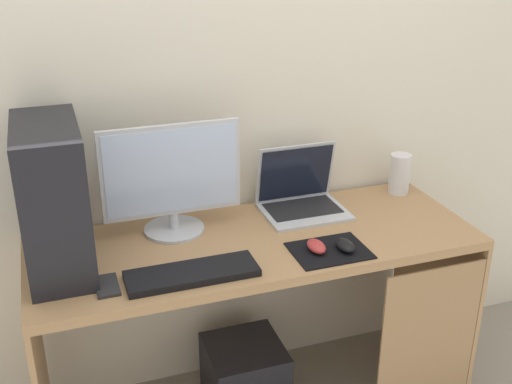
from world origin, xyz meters
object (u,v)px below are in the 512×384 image
(cell_phone, at_px, (107,286))
(keyboard, at_px, (192,274))
(monitor, at_px, (172,180))
(speaker, at_px, (400,174))
(mouse_left, at_px, (316,246))
(pc_tower, at_px, (53,198))
(laptop, at_px, (301,198))
(mouse_right, at_px, (345,245))
(subwoofer, at_px, (245,377))

(cell_phone, bearing_deg, keyboard, -5.77)
(monitor, bearing_deg, speaker, 2.90)
(mouse_left, bearing_deg, monitor, 143.87)
(pc_tower, height_order, laptop, pc_tower)
(pc_tower, height_order, monitor, pc_tower)
(keyboard, height_order, cell_phone, keyboard)
(monitor, distance_m, speaker, 0.96)
(mouse_left, bearing_deg, cell_phone, 179.47)
(laptop, relative_size, keyboard, 0.75)
(keyboard, relative_size, mouse_right, 4.38)
(speaker, bearing_deg, subwoofer, -167.30)
(speaker, relative_size, keyboard, 0.39)
(monitor, height_order, speaker, monitor)
(monitor, bearing_deg, mouse_left, -36.13)
(monitor, relative_size, laptop, 1.57)
(monitor, relative_size, speaker, 2.98)
(monitor, xyz_separation_m, laptop, (0.51, 0.02, -0.15))
(speaker, xyz_separation_m, mouse_left, (-0.53, -0.36, -0.06))
(laptop, height_order, cell_phone, laptop)
(mouse_left, bearing_deg, speaker, 33.96)
(mouse_right, bearing_deg, monitor, 147.20)
(laptop, bearing_deg, speaker, 2.98)
(laptop, xyz_separation_m, keyboard, (-0.52, -0.35, -0.04))
(keyboard, bearing_deg, cell_phone, 174.23)
(pc_tower, bearing_deg, speaker, 6.93)
(pc_tower, height_order, mouse_left, pc_tower)
(pc_tower, relative_size, mouse_right, 5.00)
(monitor, distance_m, subwoofer, 0.87)
(speaker, height_order, mouse_right, speaker)
(pc_tower, relative_size, speaker, 2.90)
(pc_tower, xyz_separation_m, cell_phone, (0.12, -0.19, -0.24))
(pc_tower, distance_m, subwoofer, 1.07)
(speaker, bearing_deg, laptop, -177.02)
(mouse_right, height_order, cell_phone, mouse_right)
(mouse_right, bearing_deg, cell_phone, 177.73)
(monitor, bearing_deg, cell_phone, -132.65)
(keyboard, bearing_deg, mouse_left, 2.61)
(speaker, bearing_deg, mouse_left, -146.04)
(keyboard, xyz_separation_m, mouse_right, (0.53, -0.00, 0.01))
(subwoofer, bearing_deg, mouse_left, -44.29)
(mouse_left, xyz_separation_m, cell_phone, (-0.70, 0.01, -0.02))
(speaker, bearing_deg, monitor, -177.10)
(cell_phone, bearing_deg, mouse_right, -2.27)
(pc_tower, distance_m, keyboard, 0.49)
(monitor, relative_size, keyboard, 1.18)
(laptop, relative_size, subwoofer, 1.07)
(monitor, distance_m, mouse_right, 0.64)
(monitor, xyz_separation_m, mouse_left, (0.42, -0.31, -0.18))
(mouse_left, distance_m, cell_phone, 0.70)
(monitor, bearing_deg, subwoofer, -27.22)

